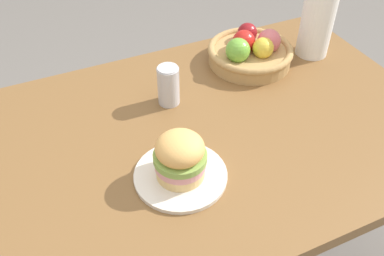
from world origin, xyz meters
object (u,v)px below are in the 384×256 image
(soda_can, at_px, (168,85))
(paper_towel_roll, at_px, (317,22))
(fruit_basket, at_px, (250,51))
(plate, at_px, (181,175))
(sandwich, at_px, (180,156))

(soda_can, xyz_separation_m, paper_towel_roll, (0.57, 0.05, 0.06))
(fruit_basket, relative_size, paper_towel_roll, 1.21)
(plate, relative_size, sandwich, 1.79)
(sandwich, xyz_separation_m, fruit_basket, (0.43, 0.39, -0.03))
(soda_can, relative_size, fruit_basket, 0.43)
(soda_can, height_order, fruit_basket, soda_can)
(plate, bearing_deg, soda_can, 73.01)
(plate, bearing_deg, sandwich, 0.00)
(sandwich, relative_size, fruit_basket, 0.46)
(plate, relative_size, fruit_basket, 0.82)
(plate, height_order, fruit_basket, fruit_basket)
(plate, xyz_separation_m, soda_can, (0.09, 0.30, 0.06))
(paper_towel_roll, bearing_deg, sandwich, -152.10)
(plate, height_order, paper_towel_roll, paper_towel_roll)
(sandwich, xyz_separation_m, soda_can, (0.09, 0.30, -0.01))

